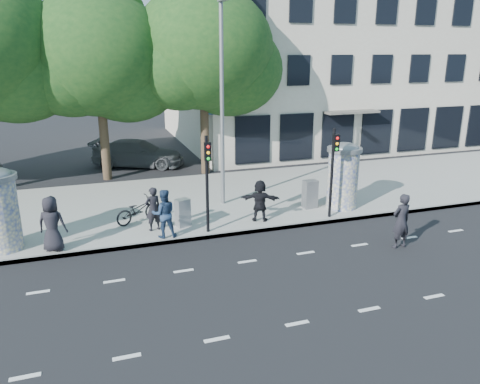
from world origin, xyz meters
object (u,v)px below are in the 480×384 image
object	(u,v)px
ped_c	(164,214)
bicycle	(138,210)
traffic_pole_near	(207,175)
car_right	(138,153)
street_lamp	(222,90)
ped_a	(52,224)
ad_column_right	(343,174)
traffic_pole_far	(333,164)
man_road	(401,221)
ped_f	(260,201)
ped_b	(153,209)
cabinet_right	(310,194)
cabinet_left	(183,213)

from	to	relation	value
ped_c	bicycle	bearing A→B (deg)	-65.37
traffic_pole_near	car_right	bearing A→B (deg)	95.49
street_lamp	ped_a	size ratio (longest dim) A/B	4.46
traffic_pole_near	ad_column_right	bearing A→B (deg)	8.89
traffic_pole_near	ped_a	xyz separation A→B (m)	(-5.04, 0.06, -1.18)
traffic_pole_far	man_road	xyz separation A→B (m)	(0.93, -2.95, -1.30)
ped_a	ped_f	world-z (taller)	ped_a
traffic_pole_near	ped_b	distance (m)	2.34
car_right	man_road	bearing A→B (deg)	-129.83
ad_column_right	traffic_pole_near	xyz separation A→B (m)	(-5.80, -0.91, 0.69)
ped_a	car_right	bearing A→B (deg)	-90.61
ad_column_right	car_right	world-z (taller)	ad_column_right
traffic_pole_near	car_right	distance (m)	11.36
ped_f	traffic_pole_near	bearing A→B (deg)	36.72
ped_b	car_right	xyz separation A→B (m)	(0.70, 10.40, -0.21)
car_right	ped_b	bearing A→B (deg)	-159.35
bicycle	car_right	size ratio (longest dim) A/B	0.36
bicycle	car_right	distance (m)	9.49
ped_c	bicycle	distance (m)	1.89
ped_a	ped_f	bearing A→B (deg)	-157.51
ped_c	car_right	world-z (taller)	ped_c
ad_column_right	cabinet_right	size ratio (longest dim) A/B	2.33
ped_b	cabinet_right	bearing A→B (deg)	168.99
street_lamp	cabinet_left	xyz separation A→B (m)	(-2.12, -1.99, -4.13)
man_road	cabinet_right	distance (m)	4.38
ped_f	car_right	size ratio (longest dim) A/B	0.31
ped_f	ped_a	bearing A→B (deg)	27.02
ped_c	man_road	world-z (taller)	man_road
ped_b	man_road	distance (m)	8.39
ped_c	cabinet_right	world-z (taller)	ped_c
ad_column_right	cabinet_right	bearing A→B (deg)	163.84
traffic_pole_far	ped_b	size ratio (longest dim) A/B	2.15
ped_a	ped_f	size ratio (longest dim) A/B	1.14
traffic_pole_near	ped_a	world-z (taller)	traffic_pole_near
ped_c	ped_f	bearing A→B (deg)	-169.96
traffic_pole_far	ped_a	xyz separation A→B (m)	(-9.84, 0.06, -1.18)
ped_f	cabinet_left	xyz separation A→B (m)	(-2.84, 0.35, -0.27)
man_road	cabinet_right	size ratio (longest dim) A/B	1.63
ped_f	man_road	size ratio (longest dim) A/B	0.85
man_road	cabinet_left	distance (m)	7.50
ped_c	street_lamp	bearing A→B (deg)	-133.24
ped_c	traffic_pole_far	bearing A→B (deg)	-177.36
ped_f	bicycle	xyz separation A→B (m)	(-4.31, 1.28, -0.31)
traffic_pole_near	cabinet_right	xyz separation A→B (m)	(4.56, 1.27, -1.51)
bicycle	ped_f	bearing A→B (deg)	-131.72
ad_column_right	cabinet_left	bearing A→B (deg)	-179.50
ped_c	ped_f	distance (m)	3.66
cabinet_left	cabinet_right	bearing A→B (deg)	-14.75
ped_f	cabinet_right	bearing A→B (deg)	-139.05
traffic_pole_near	bicycle	world-z (taller)	traffic_pole_near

